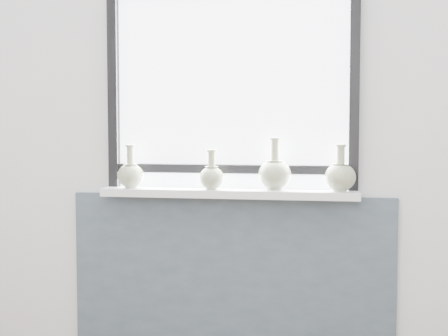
% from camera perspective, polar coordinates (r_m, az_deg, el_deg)
% --- Properties ---
extents(back_wall, '(3.60, 0.02, 2.60)m').
position_cam_1_polar(back_wall, '(3.59, 0.68, 4.77)').
color(back_wall, silver).
rests_on(back_wall, ground).
extents(apron_panel, '(1.70, 0.03, 0.86)m').
position_cam_1_polar(apron_panel, '(3.65, 0.60, -9.01)').
color(apron_panel, '#485766').
rests_on(apron_panel, ground).
extents(windowsill, '(1.32, 0.18, 0.04)m').
position_cam_1_polar(windowsill, '(3.51, 0.43, -2.09)').
color(windowsill, silver).
rests_on(windowsill, apron_panel).
extents(window, '(1.30, 0.06, 1.05)m').
position_cam_1_polar(window, '(3.55, 0.59, 7.05)').
color(window, black).
rests_on(window, windowsill).
extents(vase_a, '(0.14, 0.14, 0.23)m').
position_cam_1_polar(vase_a, '(3.60, -7.77, -0.49)').
color(vase_a, '#A2AA87').
rests_on(vase_a, windowsill).
extents(vase_b, '(0.13, 0.13, 0.20)m').
position_cam_1_polar(vase_b, '(3.49, -1.04, -0.67)').
color(vase_b, '#A2AA87').
rests_on(vase_b, windowsill).
extents(vase_c, '(0.17, 0.17, 0.26)m').
position_cam_1_polar(vase_c, '(3.48, 4.25, -0.41)').
color(vase_c, '#A2AA87').
rests_on(vase_c, windowsill).
extents(vase_d, '(0.15, 0.15, 0.23)m').
position_cam_1_polar(vase_d, '(3.44, 9.64, -0.62)').
color(vase_d, '#A2AA87').
rests_on(vase_d, windowsill).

